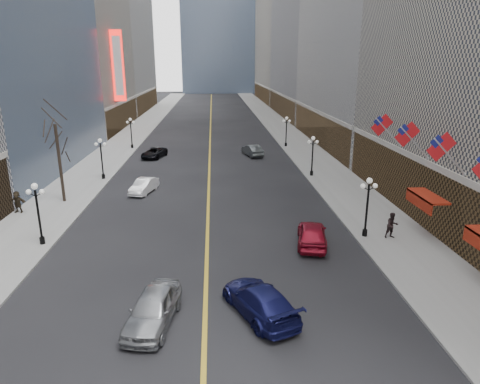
{
  "coord_description": "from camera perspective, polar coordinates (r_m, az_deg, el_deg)",
  "views": [
    {
      "loc": [
        0.61,
        0.88,
        12.64
      ],
      "look_at": [
        1.84,
        20.75,
        6.58
      ],
      "focal_mm": 32.0,
      "sensor_mm": 36.0,
      "label": 1
    }
  ],
  "objects": [
    {
      "name": "sidewalk_west",
      "position": [
        71.75,
        -15.34,
        6.23
      ],
      "size": [
        6.0,
        230.0,
        0.15
      ],
      "primitive_type": "cube",
      "color": "gray",
      "rests_on": "ground"
    },
    {
      "name": "ped_east_walk",
      "position": [
        33.49,
        19.62,
        -4.22
      ],
      "size": [
        1.01,
        0.65,
        1.96
      ],
      "primitive_type": "imported",
      "rotation": [
        0.0,
        0.0,
        0.14
      ],
      "color": "black",
      "rests_on": "sidewalk_east"
    },
    {
      "name": "car_sb_far",
      "position": [
        60.33,
        1.64,
        5.58
      ],
      "size": [
        2.91,
        5.06,
        1.58
      ],
      "primitive_type": "imported",
      "rotation": [
        0.0,
        0.0,
        3.42
      ],
      "color": "#444A4B",
      "rests_on": "ground"
    },
    {
      "name": "flag_3",
      "position": [
        30.44,
        25.5,
        5.15
      ],
      "size": [
        2.87,
        0.12,
        2.87
      ],
      "color": "#B2B2B7",
      "rests_on": "ground"
    },
    {
      "name": "car_sb_near",
      "position": [
        22.88,
        2.65,
        -14.23
      ],
      "size": [
        4.29,
        6.02,
        1.62
      ],
      "primitive_type": "imported",
      "rotation": [
        0.0,
        0.0,
        3.55
      ],
      "color": "#131549",
      "rests_on": "ground"
    },
    {
      "name": "bldg_east_c",
      "position": [
        109.72,
        12.94,
        22.56
      ],
      "size": [
        26.6,
        40.6,
        48.8
      ],
      "color": "#98989B",
      "rests_on": "ground"
    },
    {
      "name": "streetlamp_west_3",
      "position": [
        67.0,
        -14.33,
        8.04
      ],
      "size": [
        1.26,
        0.44,
        4.52
      ],
      "color": "black",
      "rests_on": "sidewalk_west"
    },
    {
      "name": "streetlamp_east_3",
      "position": [
        66.78,
        6.2,
        8.43
      ],
      "size": [
        1.26,
        0.44,
        4.52
      ],
      "color": "black",
      "rests_on": "sidewalk_east"
    },
    {
      "name": "streetlamp_east_1",
      "position": [
        32.68,
        16.66,
        -1.15
      ],
      "size": [
        1.26,
        0.44,
        4.52
      ],
      "color": "black",
      "rests_on": "sidewalk_east"
    },
    {
      "name": "sidewalk_east",
      "position": [
        71.51,
        7.34,
        6.66
      ],
      "size": [
        6.0,
        230.0,
        0.15
      ],
      "primitive_type": "cube",
      "color": "gray",
      "rests_on": "ground"
    },
    {
      "name": "ped_west_far",
      "position": [
        41.55,
        -27.55,
        -1.17
      ],
      "size": [
        1.85,
        0.89,
        1.92
      ],
      "primitive_type": "imported",
      "rotation": [
        0.0,
        0.0,
        -0.22
      ],
      "color": "black",
      "rests_on": "sidewalk_west"
    },
    {
      "name": "awning_c",
      "position": [
        34.34,
        23.44,
        -0.68
      ],
      "size": [
        1.4,
        4.0,
        0.93
      ],
      "color": "maroon",
      "rests_on": "ground"
    },
    {
      "name": "streetlamp_east_2",
      "position": [
        49.39,
        9.65,
        5.31
      ],
      "size": [
        1.26,
        0.44,
        4.52
      ],
      "color": "black",
      "rests_on": "sidewalk_east"
    },
    {
      "name": "car_nb_near",
      "position": [
        22.52,
        -11.53,
        -14.99
      ],
      "size": [
        2.89,
        5.33,
        1.72
      ],
      "primitive_type": "imported",
      "rotation": [
        0.0,
        0.0,
        -0.18
      ],
      "color": "#9A9DA1",
      "rests_on": "ground"
    },
    {
      "name": "flag_4",
      "position": [
        34.83,
        21.63,
        6.9
      ],
      "size": [
        2.87,
        0.12,
        2.87
      ],
      "color": "#B2B2B7",
      "rests_on": "ground"
    },
    {
      "name": "tree_west_far",
      "position": [
        42.07,
        -23.28,
        6.8
      ],
      "size": [
        3.6,
        3.6,
        7.92
      ],
      "color": "#2D231C",
      "rests_on": "sidewalk_west"
    },
    {
      "name": "streetlamp_west_1",
      "position": [
        33.11,
        -25.39,
        -1.87
      ],
      "size": [
        1.26,
        0.44,
        4.52
      ],
      "color": "black",
      "rests_on": "sidewalk_west"
    },
    {
      "name": "theatre_marquee",
      "position": [
        80.82,
        -15.95,
        15.85
      ],
      "size": [
        2.0,
        0.55,
        12.0
      ],
      "color": "red",
      "rests_on": "ground"
    },
    {
      "name": "car_sb_mid",
      "position": [
        31.18,
        9.58,
        -5.52
      ],
      "size": [
        2.97,
        5.36,
        1.72
      ],
      "primitive_type": "imported",
      "rotation": [
        0.0,
        0.0,
        2.95
      ],
      "color": "maroon",
      "rests_on": "ground"
    },
    {
      "name": "lane_line",
      "position": [
        80.12,
        -3.98,
        7.81
      ],
      "size": [
        0.25,
        200.0,
        0.02
      ],
      "primitive_type": "cube",
      "color": "gold",
      "rests_on": "ground"
    },
    {
      "name": "car_nb_far",
      "position": [
        60.26,
        -11.37,
        5.15
      ],
      "size": [
        3.54,
        5.44,
        1.39
      ],
      "primitive_type": "imported",
      "rotation": [
        0.0,
        0.0,
        -0.26
      ],
      "color": "black",
      "rests_on": "ground"
    },
    {
      "name": "streetlamp_west_2",
      "position": [
        49.69,
        -18.01,
        4.78
      ],
      "size": [
        1.26,
        0.44,
        4.52
      ],
      "color": "black",
      "rests_on": "sidewalk_west"
    },
    {
      "name": "bldg_east_d",
      "position": [
        152.12,
        8.28,
        23.75
      ],
      "size": [
        26.6,
        46.6,
        62.8
      ],
      "color": "#B0A692",
      "rests_on": "ground"
    },
    {
      "name": "car_nb_mid",
      "position": [
        44.1,
        -12.68,
        0.8
      ],
      "size": [
        2.62,
        4.58,
        1.43
      ],
      "primitive_type": "imported",
      "rotation": [
        0.0,
        0.0,
        -0.27
      ],
      "color": "white",
      "rests_on": "ground"
    },
    {
      "name": "flag_5",
      "position": [
        39.36,
        18.62,
        8.23
      ],
      "size": [
        2.87,
        0.12,
        2.87
      ],
      "color": "#B2B2B7",
      "rests_on": "ground"
    }
  ]
}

